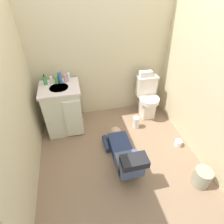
% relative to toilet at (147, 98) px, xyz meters
% --- Properties ---
extents(ground_plane, '(2.76, 3.12, 0.04)m').
position_rel_toilet_xyz_m(ground_plane, '(-0.76, -0.77, -0.39)').
color(ground_plane, '#896C53').
extents(wall_back, '(2.42, 0.08, 2.40)m').
position_rel_toilet_xyz_m(wall_back, '(-0.76, 0.33, 0.83)').
color(wall_back, beige).
rests_on(wall_back, ground_plane).
extents(wall_left, '(0.08, 2.12, 2.40)m').
position_rel_toilet_xyz_m(wall_left, '(-1.93, -0.77, 0.83)').
color(wall_left, beige).
rests_on(wall_left, ground_plane).
extents(wall_right, '(0.08, 2.12, 2.40)m').
position_rel_toilet_xyz_m(wall_right, '(0.41, -0.77, 0.83)').
color(wall_right, beige).
rests_on(wall_right, ground_plane).
extents(toilet, '(0.36, 0.46, 0.75)m').
position_rel_toilet_xyz_m(toilet, '(0.00, 0.00, 0.00)').
color(toilet, silver).
rests_on(toilet, ground_plane).
extents(vanity_cabinet, '(0.60, 0.53, 0.82)m').
position_rel_toilet_xyz_m(vanity_cabinet, '(-1.48, -0.06, 0.05)').
color(vanity_cabinet, beige).
rests_on(vanity_cabinet, ground_plane).
extents(faucet, '(0.02, 0.02, 0.10)m').
position_rel_toilet_xyz_m(faucet, '(-1.48, 0.09, 0.50)').
color(faucet, silver).
rests_on(faucet, vanity_cabinet).
extents(person_plumber, '(0.39, 1.06, 0.52)m').
position_rel_toilet_xyz_m(person_plumber, '(-0.71, -0.98, -0.19)').
color(person_plumber, navy).
rests_on(person_plumber, ground_plane).
extents(tissue_box, '(0.22, 0.11, 0.10)m').
position_rel_toilet_xyz_m(tissue_box, '(-0.05, 0.09, 0.43)').
color(tissue_box, silver).
rests_on(tissue_box, toilet).
extents(soap_dispenser, '(0.06, 0.06, 0.17)m').
position_rel_toilet_xyz_m(soap_dispenser, '(-1.67, 0.07, 0.52)').
color(soap_dispenser, '#36904D').
rests_on(soap_dispenser, vanity_cabinet).
extents(bottle_white, '(0.04, 0.04, 0.12)m').
position_rel_toilet_xyz_m(bottle_white, '(-1.58, 0.07, 0.51)').
color(bottle_white, white).
rests_on(bottle_white, vanity_cabinet).
extents(bottle_green, '(0.05, 0.05, 0.11)m').
position_rel_toilet_xyz_m(bottle_green, '(-1.51, 0.06, 0.51)').
color(bottle_green, '#51A545').
rests_on(bottle_green, vanity_cabinet).
extents(bottle_blue, '(0.06, 0.06, 0.17)m').
position_rel_toilet_xyz_m(bottle_blue, '(-1.45, 0.06, 0.54)').
color(bottle_blue, '#3C68B3').
rests_on(bottle_blue, vanity_cabinet).
extents(bottle_pink, '(0.04, 0.04, 0.13)m').
position_rel_toilet_xyz_m(bottle_pink, '(-1.37, 0.07, 0.52)').
color(bottle_pink, pink).
rests_on(bottle_pink, vanity_cabinet).
extents(bottle_clear, '(0.04, 0.04, 0.14)m').
position_rel_toilet_xyz_m(bottle_clear, '(-1.32, 0.08, 0.52)').
color(bottle_clear, silver).
rests_on(bottle_clear, vanity_cabinet).
extents(trash_can, '(0.22, 0.22, 0.26)m').
position_rel_toilet_xyz_m(trash_can, '(0.15, -1.53, -0.24)').
color(trash_can, '#9E9980').
rests_on(trash_can, ground_plane).
extents(paper_towel_roll, '(0.11, 0.11, 0.21)m').
position_rel_toilet_xyz_m(paper_towel_roll, '(-0.30, -0.32, -0.26)').
color(paper_towel_roll, white).
rests_on(paper_towel_roll, ground_plane).
extents(toilet_paper_roll, '(0.11, 0.11, 0.10)m').
position_rel_toilet_xyz_m(toilet_paper_roll, '(0.21, -0.88, -0.32)').
color(toilet_paper_roll, white).
rests_on(toilet_paper_roll, ground_plane).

